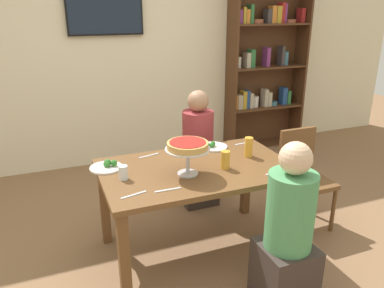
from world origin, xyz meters
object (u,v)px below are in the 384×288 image
diner_near_right (287,240)px  cutlery_knife_near (276,172)px  beer_glass_amber_tall (249,147)px  salad_plate_far_diner (213,146)px  television (105,13)px  cutlery_fork_far (134,195)px  diner_far_right (198,156)px  salad_plate_near_diner (107,166)px  cutlery_spare_fork (149,156)px  beer_glass_amber_short (225,160)px  bookshelf (265,65)px  dining_table (197,179)px  water_glass_clear_near (123,173)px  chair_head_east (302,173)px  cutlery_knife_far (243,143)px  deep_dish_pizza_stand (188,148)px  cutlery_fork_near (168,190)px

diner_near_right → cutlery_knife_near: 0.54m
beer_glass_amber_tall → salad_plate_far_diner: bearing=123.1°
television → cutlery_fork_far: size_ratio=4.75×
diner_far_right → cutlery_fork_far: 1.38m
television → diner_far_right: television is taller
salad_plate_near_diner → cutlery_spare_fork: 0.38m
beer_glass_amber_short → cutlery_spare_fork: size_ratio=0.76×
bookshelf → beer_glass_amber_tall: size_ratio=13.88×
dining_table → water_glass_clear_near: 0.58m
salad_plate_far_diner → beer_glass_amber_tall: (0.18, -0.28, 0.07)m
salad_plate_far_diner → beer_glass_amber_tall: beer_glass_amber_tall is taller
diner_far_right → salad_plate_far_diner: bearing=-5.2°
chair_head_east → water_glass_clear_near: chair_head_east is taller
television → cutlery_knife_far: bearing=-64.9°
diner_far_right → beer_glass_amber_tall: 0.80m
bookshelf → beer_glass_amber_short: size_ratio=16.18×
diner_far_right → cutlery_fork_far: size_ratio=6.39×
deep_dish_pizza_stand → cutlery_fork_far: deep_dish_pizza_stand is taller
bookshelf → beer_glass_amber_short: bookshelf is taller
dining_table → cutlery_spare_fork: size_ratio=8.00×
salad_plate_near_diner → water_glass_clear_near: water_glass_clear_near is taller
bookshelf → water_glass_clear_near: size_ratio=21.96×
diner_far_right → water_glass_clear_near: bearing=-48.8°
cutlery_knife_near → cutlery_fork_far: 1.05m
diner_far_right → diner_near_right: bearing=-0.4°
diner_near_right → diner_far_right: bearing=-0.4°
cutlery_fork_near → cutlery_knife_far: size_ratio=1.00×
television → cutlery_knife_near: 2.75m
diner_near_right → cutlery_knife_near: size_ratio=6.39×
cutlery_fork_near → cutlery_spare_fork: size_ratio=1.00×
cutlery_spare_fork → chair_head_east: bearing=153.4°
salad_plate_near_diner → cutlery_knife_near: salad_plate_near_diner is taller
cutlery_knife_far → cutlery_fork_near: bearing=28.2°
diner_near_right → cutlery_fork_far: 1.02m
dining_table → chair_head_east: size_ratio=1.66×
bookshelf → cutlery_fork_near: bearing=-132.8°
cutlery_knife_far → dining_table: bearing=23.3°
salad_plate_far_diner → beer_glass_amber_short: size_ratio=1.75×
salad_plate_near_diner → beer_glass_amber_short: beer_glass_amber_short is taller
beer_glass_amber_tall → chair_head_east: bearing=1.6°
dining_table → deep_dish_pizza_stand: bearing=-138.3°
diner_far_right → cutlery_knife_near: bearing=9.1°
television → beer_glass_amber_short: (0.45, -2.21, -1.00)m
cutlery_spare_fork → salad_plate_far_diner: bearing=163.7°
water_glass_clear_near → cutlery_knife_far: bearing=16.4°
salad_plate_far_diner → cutlery_spare_fork: bearing=178.2°
television → diner_far_right: 1.97m
cutlery_knife_far → salad_plate_near_diner: bearing=-1.1°
cutlery_fork_near → cutlery_spare_fork: (0.05, 0.64, 0.00)m
cutlery_fork_near → chair_head_east: bearing=15.5°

